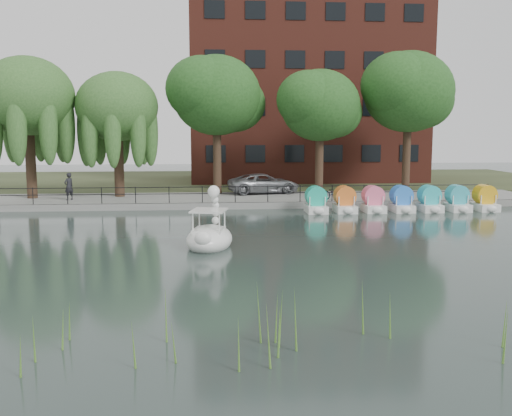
{
  "coord_description": "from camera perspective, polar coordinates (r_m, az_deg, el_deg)",
  "views": [
    {
      "loc": [
        -1.61,
        -21.25,
        4.77
      ],
      "look_at": [
        0.5,
        4.0,
        1.3
      ],
      "focal_mm": 40.0,
      "sensor_mm": 36.0,
      "label": 1
    }
  ],
  "objects": [
    {
      "name": "swan_boat",
      "position": [
        23.47,
        -4.65,
        -2.62
      ],
      "size": [
        2.38,
        3.21,
        2.46
      ],
      "rotation": [
        0.0,
        0.0,
        -0.21
      ],
      "color": "white",
      "rests_on": "ground_plane"
    },
    {
      "name": "bicycle",
      "position": [
        36.15,
        7.87,
        1.58
      ],
      "size": [
        1.15,
        1.82,
        1.0
      ],
      "primitive_type": "imported",
      "rotation": [
        0.0,
        0.0,
        1.23
      ],
      "color": "gray",
      "rests_on": "promenade"
    },
    {
      "name": "ground_plane",
      "position": [
        21.83,
        -0.43,
        -4.82
      ],
      "size": [
        120.0,
        120.0,
        0.0
      ],
      "primitive_type": "plane",
      "color": "#333F3D"
    },
    {
      "name": "willow_left",
      "position": [
        39.48,
        -21.91,
        10.3
      ],
      "size": [
        5.88,
        5.88,
        9.01
      ],
      "color": "#473323",
      "rests_on": "promenade"
    },
    {
      "name": "broadleaf_center",
      "position": [
        39.32,
        -3.96,
        11.12
      ],
      "size": [
        6.0,
        6.0,
        9.25
      ],
      "color": "#473323",
      "rests_on": "promenade"
    },
    {
      "name": "apartment_building",
      "position": [
        52.13,
        4.87,
        12.83
      ],
      "size": [
        20.0,
        10.07,
        18.0
      ],
      "color": "#4C1E16",
      "rests_on": "land_strip"
    },
    {
      "name": "pedestrian",
      "position": [
        37.71,
        -18.21,
        2.27
      ],
      "size": [
        0.83,
        0.86,
        1.98
      ],
      "primitive_type": "imported",
      "rotation": [
        0.0,
        0.0,
        4.01
      ],
      "color": "black",
      "rests_on": "promenade"
    },
    {
      "name": "broadleaf_far",
      "position": [
        42.26,
        15.03,
        11.11
      ],
      "size": [
        6.3,
        6.3,
        9.71
      ],
      "color": "#473323",
      "rests_on": "promenade"
    },
    {
      "name": "minivan",
      "position": [
        39.61,
        0.81,
        2.61
      ],
      "size": [
        3.62,
        6.05,
        1.57
      ],
      "primitive_type": "imported",
      "rotation": [
        0.0,
        0.0,
        1.76
      ],
      "color": "gray",
      "rests_on": "promenade"
    },
    {
      "name": "willow_mid",
      "position": [
        38.72,
        -13.73,
        9.77
      ],
      "size": [
        5.32,
        5.32,
        8.15
      ],
      "color": "#473323",
      "rests_on": "promenade"
    },
    {
      "name": "kerb",
      "position": [
        34.64,
        -2.07,
        0.21
      ],
      "size": [
        40.0,
        0.25,
        0.4
      ],
      "primitive_type": "cube",
      "color": "gray",
      "rests_on": "ground_plane"
    },
    {
      "name": "promenade",
      "position": [
        37.56,
        -2.29,
        0.81
      ],
      "size": [
        40.0,
        6.0,
        0.4
      ],
      "primitive_type": "cube",
      "color": "gray",
      "rests_on": "ground_plane"
    },
    {
      "name": "reed_bank",
      "position": [
        12.98,
        11.87,
        -11.13
      ],
      "size": [
        24.0,
        2.4,
        1.2
      ],
      "color": "#669938",
      "rests_on": "ground_plane"
    },
    {
      "name": "land_strip",
      "position": [
        51.48,
        -2.97,
        2.68
      ],
      "size": [
        60.0,
        22.0,
        0.36
      ],
      "primitive_type": "cube",
      "color": "#47512D",
      "rests_on": "ground_plane"
    },
    {
      "name": "railing",
      "position": [
        34.72,
        -2.1,
        1.8
      ],
      "size": [
        32.0,
        0.05,
        1.0
      ],
      "color": "black",
      "rests_on": "promenade"
    },
    {
      "name": "pedal_boat_row",
      "position": [
        34.63,
        14.34,
        0.65
      ],
      "size": [
        11.35,
        1.7,
        1.4
      ],
      "color": "white",
      "rests_on": "ground_plane"
    },
    {
      "name": "broadleaf_right",
      "position": [
        39.52,
        6.43,
        10.1
      ],
      "size": [
        5.4,
        5.4,
        8.32
      ],
      "color": "#473323",
      "rests_on": "promenade"
    }
  ]
}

